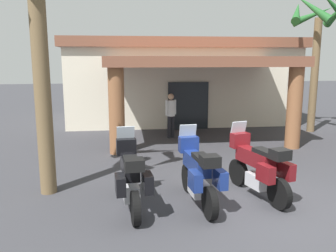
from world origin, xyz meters
TOP-DOWN VIEW (x-y plane):
  - ground_plane at (0.00, 0.00)m, footprint 80.00×80.00m
  - motel_building at (0.09, 11.25)m, footprint 11.35×10.13m
  - motorcycle_black at (-3.01, 0.54)m, footprint 0.72×2.21m
  - motorcycle_blue at (-1.56, 0.54)m, footprint 0.73×2.21m
  - motorcycle_maroon at (-0.11, 0.76)m, footprint 0.94×2.19m
  - pedestrian at (-1.05, 7.14)m, footprint 0.47×0.32m
  - palm_tree_near_portico at (5.11, 7.39)m, footprint 2.39×2.52m
  - palm_tree_roadside at (-4.87, 1.78)m, footprint 2.37×2.40m

SIDE VIEW (x-z plane):
  - ground_plane at x=0.00m, z-range 0.00..0.00m
  - motorcycle_black at x=-3.01m, z-range -0.11..1.50m
  - motorcycle_blue at x=-1.56m, z-range -0.11..1.50m
  - motorcycle_maroon at x=-0.11m, z-range -0.11..1.50m
  - pedestrian at x=-1.05m, z-range 0.14..1.90m
  - motel_building at x=0.09m, z-range 0.06..4.10m
  - palm_tree_near_portico at x=5.11m, z-range 1.36..7.09m
  - palm_tree_roadside at x=-4.87m, z-range 1.29..7.21m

